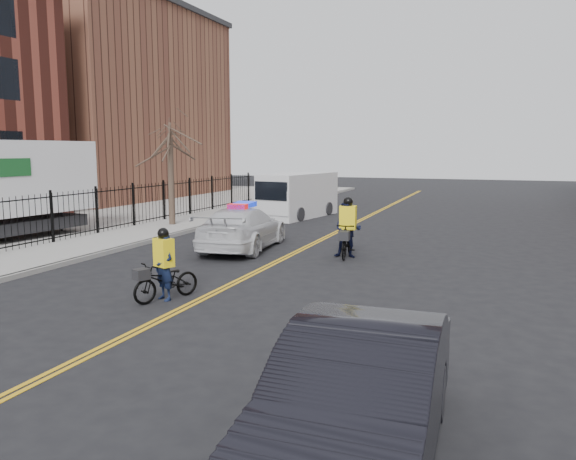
% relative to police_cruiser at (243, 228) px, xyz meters
% --- Properties ---
extents(ground, '(120.00, 120.00, 0.00)m').
position_rel_police_cruiser_xyz_m(ground, '(2.04, -5.91, -0.77)').
color(ground, black).
rests_on(ground, ground).
extents(center_line_left, '(0.10, 60.00, 0.01)m').
position_rel_police_cruiser_xyz_m(center_line_left, '(1.96, 2.09, -0.76)').
color(center_line_left, gold).
rests_on(center_line_left, ground).
extents(center_line_right, '(0.10, 60.00, 0.01)m').
position_rel_police_cruiser_xyz_m(center_line_right, '(2.12, 2.09, -0.76)').
color(center_line_right, gold).
rests_on(center_line_right, ground).
extents(sidewalk, '(3.00, 60.00, 0.15)m').
position_rel_police_cruiser_xyz_m(sidewalk, '(-5.46, 2.09, -0.70)').
color(sidewalk, gray).
rests_on(sidewalk, ground).
extents(curb, '(0.20, 60.00, 0.15)m').
position_rel_police_cruiser_xyz_m(curb, '(-3.96, 2.09, -0.70)').
color(curb, gray).
rests_on(curb, ground).
extents(iron_fence, '(0.12, 28.00, 2.00)m').
position_rel_police_cruiser_xyz_m(iron_fence, '(-6.96, 2.09, 0.23)').
color(iron_fence, black).
rests_on(iron_fence, ground).
extents(warehouse_far, '(14.00, 18.00, 14.00)m').
position_rel_police_cruiser_xyz_m(warehouse_far, '(-20.96, 18.09, 6.23)').
color(warehouse_far, brown).
rests_on(warehouse_far, ground).
extents(street_tree, '(3.20, 3.20, 4.80)m').
position_rel_police_cruiser_xyz_m(street_tree, '(-5.56, 4.09, 2.76)').
color(street_tree, '#362920').
rests_on(street_tree, sidewalk).
extents(police_cruiser, '(2.72, 5.47, 1.69)m').
position_rel_police_cruiser_xyz_m(police_cruiser, '(0.00, 0.00, 0.00)').
color(police_cruiser, silver).
rests_on(police_cruiser, ground).
extents(dark_sedan, '(1.86, 4.97, 1.62)m').
position_rel_police_cruiser_xyz_m(dark_sedan, '(7.30, -12.39, 0.04)').
color(dark_sedan, black).
rests_on(dark_sedan, ground).
extents(cargo_van, '(2.91, 5.83, 2.34)m').
position_rel_police_cruiser_xyz_m(cargo_van, '(-1.49, 9.91, 0.37)').
color(cargo_van, silver).
rests_on(cargo_van, ground).
extents(cyclist_near, '(1.28, 1.89, 1.75)m').
position_rel_police_cruiser_xyz_m(cyclist_near, '(1.24, -6.99, -0.16)').
color(cyclist_near, black).
rests_on(cyclist_near, ground).
extents(cyclist_far, '(0.98, 2.07, 2.04)m').
position_rel_police_cruiser_xyz_m(cyclist_far, '(3.98, -0.23, 0.04)').
color(cyclist_far, black).
rests_on(cyclist_far, ground).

